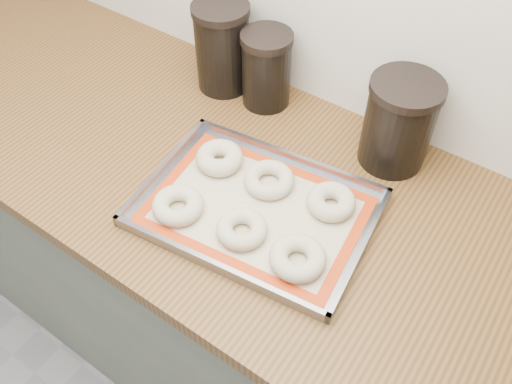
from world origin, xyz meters
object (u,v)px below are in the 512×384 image
Objects in this scene: bagel_front_right at (298,258)px; canister_right at (399,123)px; bagel_front_left at (178,205)px; bagel_back_right at (331,202)px; bagel_front_mid at (242,229)px; canister_mid at (266,69)px; baking_tray at (256,209)px; bagel_back_mid at (269,180)px; bagel_back_left at (220,158)px; canister_left at (222,47)px.

canister_right reaches higher than bagel_front_right.
bagel_front_left is 0.31m from bagel_back_right.
bagel_front_mid is at bearing 10.34° from bagel_front_left.
baking_tray is at bearing -59.08° from canister_mid.
canister_mid reaches higher than bagel_back_right.
bagel_front_right is at bearing -40.99° from bagel_back_mid.
canister_right reaches higher than bagel_front_left.
bagel_back_left is 0.25m from canister_mid.
bagel_back_left is at bearing -173.24° from bagel_back_right.
canister_mid is at bearing 2.88° from canister_left.
canister_left reaches higher than canister_right.
bagel_front_mid is at bearing -111.62° from canister_right.
bagel_back_mid reaches higher than baking_tray.
canister_mid is at bearing 120.92° from baking_tray.
baking_tray is 4.97× the size of bagel_front_mid.
canister_right is at bearing 80.17° from bagel_back_right.
canister_mid is (-0.16, 0.23, 0.07)m from bagel_back_mid.
baking_tray is 0.15m from bagel_back_right.
bagel_back_mid is at bearing 4.88° from bagel_back_left.
canister_left reaches higher than bagel_back_right.
baking_tray is 2.29× the size of canister_left.
canister_mid is at bearing 100.01° from bagel_back_left.
bagel_front_mid reaches higher than baking_tray.
bagel_front_mid is 0.12m from bagel_front_right.
bagel_front_right is 1.08× the size of bagel_back_right.
canister_left reaches higher than bagel_back_left.
canister_right is at bearing 68.38° from bagel_front_mid.
bagel_back_left is at bearing -54.80° from canister_left.
canister_left is at bearing 142.02° from bagel_back_mid.
canister_left is 1.07× the size of canister_right.
canister_right is (0.34, -0.01, 0.01)m from canister_mid.
baking_tray is 0.36m from canister_mid.
bagel_front_mid is at bearing -79.52° from baking_tray.
baking_tray is 0.07m from bagel_back_mid.
bagel_front_mid is at bearing -62.30° from canister_mid.
bagel_front_right is at bearing -24.06° from bagel_back_left.
canister_left is (-0.42, 0.20, 0.09)m from bagel_back_right.
bagel_back_right is (0.12, 0.09, 0.02)m from baking_tray.
baking_tray is 2.45× the size of canister_right.
bagel_back_mid is (0.11, 0.16, -0.00)m from bagel_front_left.
bagel_back_mid is 1.07× the size of bagel_back_right.
canister_left is at bearing -177.12° from canister_mid.
canister_right is (0.29, 0.23, 0.08)m from bagel_back_left.
canister_right reaches higher than bagel_back_left.
bagel_front_mid is 0.14m from bagel_back_mid.
baking_tray is at bearing 35.71° from bagel_front_left.
baking_tray is at bearing -142.57° from bagel_back_right.
bagel_front_left is 0.40m from canister_mid.
canister_mid is (-0.18, 0.30, 0.09)m from baking_tray.
canister_right is (0.02, 0.36, 0.08)m from bagel_front_right.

